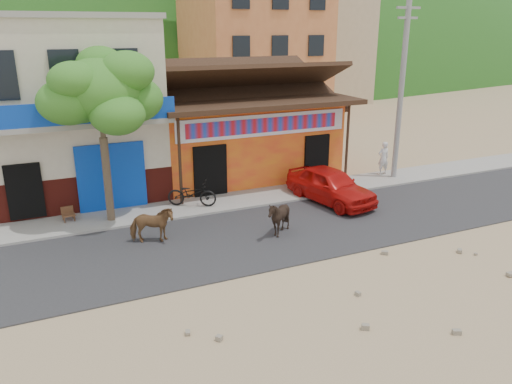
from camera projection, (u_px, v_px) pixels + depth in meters
ground at (302, 265)px, 14.76m from camera, size 120.00×120.00×0.00m
road at (266, 234)px, 16.92m from camera, size 60.00×5.00×0.04m
sidewalk at (228, 202)px, 19.94m from camera, size 60.00×2.00×0.12m
dance_club at (237, 136)px, 23.64m from camera, size 8.00×6.00×3.60m
cafe_building at (65, 110)px, 20.19m from camera, size 7.00×6.00×7.00m
apartment_front at (253, 37)px, 37.16m from camera, size 9.00×9.00×12.00m
apartment_rear at (315, 47)px, 46.17m from camera, size 8.00×8.00×10.00m
tree at (103, 138)px, 17.02m from camera, size 3.00×3.00×6.00m
utility_pole at (401, 89)px, 21.85m from camera, size 0.24×0.24×8.00m
cow_tan at (152, 225)px, 16.06m from camera, size 1.54×1.00×1.20m
cow_dark at (279, 217)px, 16.63m from camera, size 1.20×1.09×1.26m
red_car at (330, 185)px, 19.80m from camera, size 2.38×4.33×1.39m
scooter at (192, 194)px, 19.18m from camera, size 1.97×1.50×0.99m
pedestrian at (383, 158)px, 23.29m from camera, size 0.59×0.40×1.54m
cafe_chair_left at (68, 209)px, 17.71m from camera, size 0.47×0.47×0.91m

